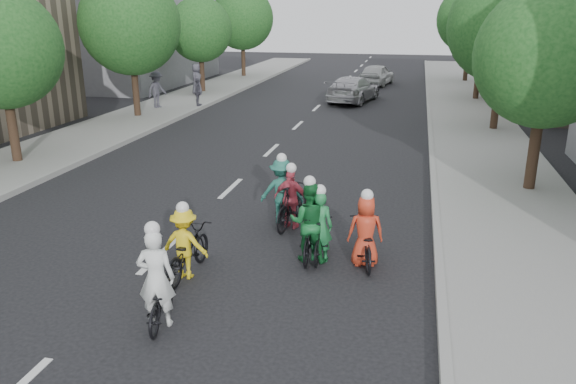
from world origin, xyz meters
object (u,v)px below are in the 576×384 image
(cyclist_5, at_px, (282,195))
(cyclist_2, at_px, (186,249))
(follow_car_trail, at_px, (377,74))
(spectator_0, at_px, (157,90))
(follow_car_lead, at_px, (353,89))
(cyclist_1, at_px, (320,233))
(cyclist_3, at_px, (292,203))
(spectator_2, at_px, (197,79))
(cyclist_0, at_px, (159,290))
(cyclist_6, at_px, (309,228))
(cyclist_4, at_px, (365,238))
(spectator_1, at_px, (198,92))

(cyclist_5, bearing_deg, cyclist_2, 63.13)
(follow_car_trail, distance_m, spectator_0, 17.00)
(follow_car_lead, xyz_separation_m, spectator_0, (-9.95, -5.19, 0.36))
(cyclist_5, bearing_deg, spectator_0, -62.51)
(cyclist_2, height_order, spectator_0, spectator_0)
(cyclist_1, relative_size, cyclist_3, 0.90)
(cyclist_3, xyz_separation_m, spectator_2, (-10.41, 19.97, 0.47))
(follow_car_lead, bearing_deg, follow_car_trail, -84.07)
(cyclist_0, bearing_deg, cyclist_1, -136.42)
(cyclist_0, xyz_separation_m, cyclist_5, (0.94, 5.21, 0.10))
(cyclist_5, height_order, follow_car_trail, cyclist_5)
(cyclist_0, height_order, cyclist_1, cyclist_0)
(cyclist_3, relative_size, cyclist_5, 1.05)
(follow_car_lead, distance_m, follow_car_trail, 8.03)
(cyclist_2, xyz_separation_m, cyclist_5, (1.19, 3.41, 0.12))
(cyclist_6, bearing_deg, cyclist_2, 28.13)
(spectator_0, bearing_deg, cyclist_1, -125.19)
(follow_car_lead, bearing_deg, cyclist_4, 108.58)
(cyclist_6, relative_size, spectator_2, 1.01)
(cyclist_3, xyz_separation_m, follow_car_trail, (-0.02, 28.25, 0.12))
(cyclist_4, relative_size, cyclist_5, 1.01)
(spectator_2, bearing_deg, cyclist_5, -169.85)
(cyclist_1, bearing_deg, cyclist_6, 9.29)
(cyclist_0, distance_m, cyclist_5, 5.30)
(cyclist_3, relative_size, spectator_0, 1.00)
(cyclist_1, distance_m, spectator_0, 20.49)
(follow_car_trail, xyz_separation_m, spectator_2, (-10.39, -8.28, 0.35))
(cyclist_3, xyz_separation_m, spectator_1, (-8.80, 16.04, 0.26))
(cyclist_1, bearing_deg, cyclist_2, 27.24)
(follow_car_lead, height_order, spectator_0, spectator_0)
(cyclist_2, relative_size, cyclist_3, 1.02)
(cyclist_4, relative_size, spectator_2, 0.97)
(cyclist_4, bearing_deg, cyclist_1, -12.01)
(follow_car_lead, distance_m, spectator_2, 9.64)
(cyclist_4, bearing_deg, cyclist_3, -52.47)
(cyclist_3, height_order, spectator_1, cyclist_3)
(cyclist_0, distance_m, spectator_1, 22.29)
(cyclist_5, xyz_separation_m, spectator_2, (-10.09, 19.68, 0.38))
(cyclist_4, bearing_deg, spectator_0, -64.15)
(cyclist_0, height_order, spectator_2, spectator_2)
(cyclist_0, height_order, cyclist_3, cyclist_0)
(cyclist_2, relative_size, spectator_2, 1.03)
(cyclist_4, bearing_deg, follow_car_lead, -94.09)
(follow_car_trail, relative_size, spectator_2, 2.33)
(follow_car_trail, height_order, spectator_2, spectator_2)
(spectator_0, distance_m, spectator_1, 2.17)
(cyclist_0, xyz_separation_m, cyclist_2, (-0.25, 1.80, -0.02))
(spectator_0, xyz_separation_m, spectator_2, (0.32, 4.91, -0.01))
(cyclist_5, distance_m, follow_car_trail, 27.97)
(spectator_1, relative_size, spectator_2, 0.79)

